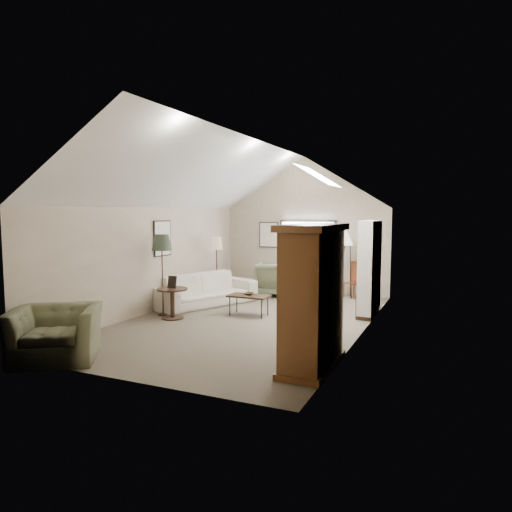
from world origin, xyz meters
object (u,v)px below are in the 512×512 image
at_px(coffee_table, 249,305).
at_px(armchair_far, 274,279).
at_px(sofa, 205,290).
at_px(armoire, 313,297).
at_px(side_table, 172,303).
at_px(armchair_near, 56,334).
at_px(side_chair, 352,280).

bearing_deg(coffee_table, armchair_far, 98.79).
height_order(sofa, coffee_table, sofa).
xyz_separation_m(armoire, sofa, (-3.93, 3.48, -0.70)).
bearing_deg(side_table, armoire, -26.16).
bearing_deg(armchair_near, coffee_table, 35.90).
bearing_deg(armoire, armchair_far, 116.90).
height_order(armoire, side_chair, armoire).
xyz_separation_m(coffee_table, side_chair, (1.71, 3.25, 0.26)).
xyz_separation_m(armchair_near, armchair_far, (1.12, 6.81, 0.04)).
relative_size(armchair_near, side_chair, 1.32).
relative_size(armchair_near, armchair_far, 1.27).
bearing_deg(armoire, coffee_table, 129.92).
xyz_separation_m(sofa, coffee_table, (1.55, -0.63, -0.16)).
bearing_deg(side_chair, coffee_table, -95.84).
xyz_separation_m(armchair_near, coffee_table, (1.53, 4.15, -0.19)).
relative_size(sofa, armchair_near, 2.09).
distance_m(armoire, side_table, 4.34).
bearing_deg(side_table, armchair_near, -91.49).
relative_size(armoire, armchair_near, 1.67).
distance_m(armoire, coffee_table, 3.81).
distance_m(armoire, side_chair, 6.17).
bearing_deg(sofa, armoire, -107.59).
xyz_separation_m(sofa, armchair_far, (1.14, 2.02, 0.07)).
height_order(coffee_table, side_table, side_table).
bearing_deg(side_chair, armoire, -61.79).
bearing_deg(armchair_far, armchair_near, 67.35).
distance_m(armchair_far, coffee_table, 2.70).
relative_size(coffee_table, side_chair, 0.94).
xyz_separation_m(armchair_far, side_chair, (2.12, 0.59, 0.03)).
distance_m(sofa, armchair_near, 4.78).
xyz_separation_m(sofa, side_table, (0.10, -1.60, -0.06)).
bearing_deg(coffee_table, armoire, -50.08).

